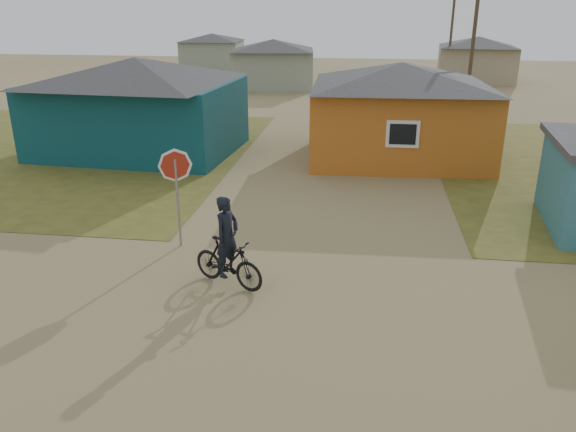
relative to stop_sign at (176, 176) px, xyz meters
name	(u,v)px	position (x,y,z in m)	size (l,w,h in m)	color
ground	(298,332)	(3.62, -3.80, -1.94)	(120.00, 120.00, 0.00)	#917F53
grass_nw	(20,150)	(-10.38, 9.20, -1.93)	(20.00, 18.00, 0.00)	olive
house_teal	(138,104)	(-4.88, 9.70, 0.11)	(8.93, 7.08, 4.00)	#0B3940
house_yellow	(399,110)	(6.12, 10.20, 0.06)	(7.72, 6.76, 3.90)	#BB621C
house_pale_west	(273,63)	(-2.38, 30.20, -0.08)	(7.04, 6.15, 3.60)	gray
house_beige_east	(477,58)	(13.62, 36.20, -0.08)	(6.95, 6.05, 3.60)	gray
house_pale_north	(212,51)	(-10.38, 42.20, -0.19)	(6.28, 5.81, 3.40)	gray
utility_pole_near	(473,44)	(10.12, 18.20, 2.20)	(1.40, 0.20, 8.00)	#453A29
utility_pole_far	(451,30)	(11.12, 34.20, 2.20)	(1.40, 0.20, 8.00)	#453A29
stop_sign	(176,176)	(0.00, 0.00, 0.00)	(0.87, 0.07, 2.66)	gray
cyclist	(228,254)	(1.80, -2.02, -1.16)	(1.94, 1.28, 2.14)	black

